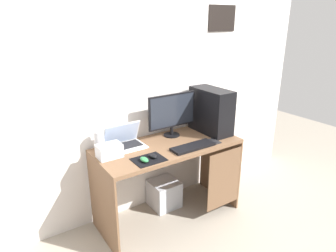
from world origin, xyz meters
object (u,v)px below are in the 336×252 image
speaker (100,141)px  pc_tower (211,111)px  monitor (172,113)px  subwoofer (164,193)px  keyboard (193,147)px  laptop (124,142)px  mouse_left (153,156)px  projector (109,151)px  mouse_right (144,160)px  cell_phone (214,141)px

speaker → pc_tower: bearing=-8.4°
monitor → speaker: monitor is taller
subwoofer → keyboard: bearing=-77.5°
pc_tower → laptop: 0.93m
laptop → mouse_left: 0.36m
projector → speaker: bearing=97.1°
mouse_right → cell_phone: (0.76, 0.01, -0.02)m
pc_tower → mouse_right: pc_tower is taller
keyboard → cell_phone: bearing=0.5°
keyboard → monitor: bearing=88.3°
monitor → pc_tower: bearing=-16.6°
monitor → mouse_left: size_ratio=5.43×
projector → mouse_right: size_ratio=2.08×
speaker → mouse_left: bearing=-50.4°
cell_phone → subwoofer: size_ratio=0.46×
monitor → keyboard: monitor is taller
speaker → mouse_right: 0.46m
monitor → subwoofer: monitor is taller
speaker → mouse_left: (0.31, -0.38, -0.07)m
pc_tower → cell_phone: (-0.15, -0.23, -0.22)m
laptop → keyboard: bearing=-35.8°
subwoofer → monitor: bearing=-7.9°
projector → cell_phone: 0.98m
projector → keyboard: projector is taller
speaker → projector: 0.16m
mouse_right → cell_phone: bearing=0.5°
pc_tower → subwoofer: 0.99m
pc_tower → projector: pc_tower is taller
monitor → laptop: (-0.51, 0.02, -0.19)m
pc_tower → laptop: bearing=171.7°
cell_phone → subwoofer: 0.81m
cell_phone → speaker: bearing=157.9°
pc_tower → subwoofer: bearing=165.0°
projector → mouse_left: (0.29, -0.22, -0.03)m
speaker → mouse_left: 0.49m
mouse_left → cell_phone: size_ratio=0.74×
subwoofer → projector: bearing=-168.7°
mouse_left → pc_tower: bearing=14.5°
speaker → mouse_right: bearing=-61.7°
pc_tower → cell_phone: pc_tower is taller
laptop → cell_phone: 0.84m
subwoofer → mouse_left: bearing=-133.9°
cell_phone → mouse_left: bearing=178.4°
pc_tower → laptop: (-0.91, 0.13, -0.18)m
monitor → subwoofer: (-0.09, 0.01, -0.87)m
mouse_right → subwoofer: mouse_right is taller
monitor → speaker: 0.74m
monitor → projector: 0.74m
subwoofer → cell_phone: bearing=-47.0°
laptop → keyboard: (0.50, -0.36, -0.03)m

